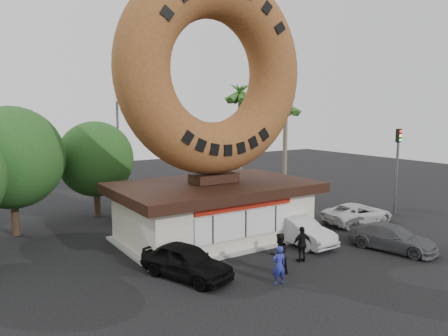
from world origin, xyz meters
TOP-DOWN VIEW (x-y plane):
  - ground at (0.00, 0.00)m, footprint 90.00×90.00m
  - donut_shop at (0.00, 5.98)m, footprint 11.20×7.20m
  - giant_donut at (0.00, 6.00)m, footprint 11.40×2.91m
  - tree_west at (-9.50, 13.00)m, footprint 6.00×6.00m
  - tree_mid at (-4.00, 15.00)m, footprint 5.20×5.20m
  - palm_near at (7.50, 14.00)m, footprint 2.60×2.60m
  - palm_far at (11.00, 12.50)m, footprint 2.60×2.60m
  - street_lamp at (-1.86, 16.00)m, footprint 2.11×0.20m
  - traffic_signal at (14.00, 3.99)m, footprint 0.30×0.38m
  - person_left at (-1.20, -1.17)m, footprint 0.69×0.53m
  - person_center at (-0.45, -0.29)m, footprint 0.98×0.79m
  - person_right at (1.56, 0.34)m, footprint 1.10×0.64m
  - car_black at (-4.16, 1.64)m, footprint 3.22×4.83m
  - car_silver at (3.45, 2.64)m, footprint 1.74×4.67m
  - car_grey at (6.84, -0.97)m, footprint 2.93×4.91m
  - car_white at (9.59, 3.64)m, footprint 5.00×2.61m

SIDE VIEW (x-z plane):
  - ground at x=0.00m, z-range 0.00..0.00m
  - car_grey at x=6.84m, z-range 0.00..1.33m
  - car_white at x=9.59m, z-range 0.00..1.34m
  - car_silver at x=3.45m, z-range 0.00..1.52m
  - car_black at x=-4.16m, z-range 0.00..1.53m
  - person_left at x=-1.20m, z-range 0.00..1.69m
  - person_right at x=1.56m, z-range 0.00..1.77m
  - person_center at x=-0.45m, z-range 0.00..1.91m
  - donut_shop at x=0.00m, z-range -0.13..3.67m
  - traffic_signal at x=14.00m, z-range 0.83..6.90m
  - tree_mid at x=-4.00m, z-range 0.70..7.33m
  - street_lamp at x=-1.86m, z-range 0.48..8.48m
  - tree_west at x=-9.50m, z-range 0.82..8.47m
  - palm_far at x=11.00m, z-range 3.11..11.86m
  - palm_near at x=7.50m, z-range 3.54..13.29m
  - giant_donut at x=0.00m, z-range 3.80..15.20m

